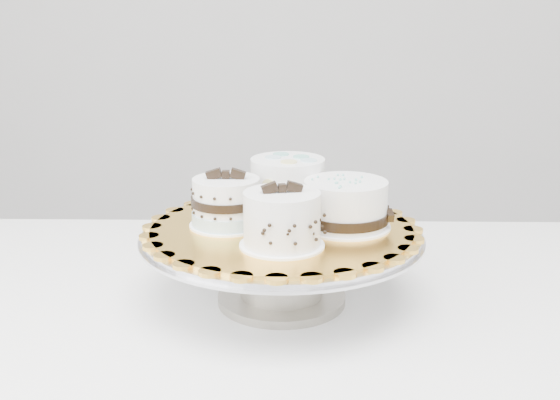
{
  "coord_description": "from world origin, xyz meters",
  "views": [
    {
      "loc": [
        0.02,
        -0.75,
        1.18
      ],
      "look_at": [
        -0.01,
        0.2,
        0.9
      ],
      "focal_mm": 45.0,
      "sensor_mm": 36.0,
      "label": 1
    }
  ],
  "objects_px": {
    "cake_banded": "(227,204)",
    "cake_ribbon": "(346,206)",
    "cake_board": "(282,229)",
    "cake_swirl": "(282,221)",
    "cake_dots": "(288,184)",
    "cake_stand": "(282,253)",
    "table": "(251,355)"
  },
  "relations": [
    {
      "from": "cake_board",
      "to": "cake_banded",
      "type": "xyz_separation_m",
      "value": [
        -0.08,
        0.0,
        0.03
      ]
    },
    {
      "from": "cake_stand",
      "to": "cake_ribbon",
      "type": "height_order",
      "value": "cake_ribbon"
    },
    {
      "from": "cake_banded",
      "to": "cake_dots",
      "type": "relative_size",
      "value": 0.8
    },
    {
      "from": "cake_swirl",
      "to": "cake_ribbon",
      "type": "distance_m",
      "value": 0.12
    },
    {
      "from": "cake_stand",
      "to": "cake_swirl",
      "type": "height_order",
      "value": "cake_swirl"
    },
    {
      "from": "table",
      "to": "cake_board",
      "type": "xyz_separation_m",
      "value": [
        0.04,
        0.02,
        0.19
      ]
    },
    {
      "from": "cake_banded",
      "to": "cake_stand",
      "type": "bearing_deg",
      "value": -3.01
    },
    {
      "from": "cake_banded",
      "to": "table",
      "type": "bearing_deg",
      "value": -35.6
    },
    {
      "from": "cake_swirl",
      "to": "cake_ribbon",
      "type": "bearing_deg",
      "value": 30.84
    },
    {
      "from": "cake_ribbon",
      "to": "cake_banded",
      "type": "bearing_deg",
      "value": 172.22
    },
    {
      "from": "cake_stand",
      "to": "cake_banded",
      "type": "height_order",
      "value": "cake_banded"
    },
    {
      "from": "cake_banded",
      "to": "cake_dots",
      "type": "distance_m",
      "value": 0.11
    },
    {
      "from": "cake_ribbon",
      "to": "cake_stand",
      "type": "bearing_deg",
      "value": 174.58
    },
    {
      "from": "table",
      "to": "cake_stand",
      "type": "relative_size",
      "value": 3.06
    },
    {
      "from": "cake_board",
      "to": "cake_swirl",
      "type": "distance_m",
      "value": 0.09
    },
    {
      "from": "table",
      "to": "cake_swirl",
      "type": "xyz_separation_m",
      "value": [
        0.05,
        -0.06,
        0.23
      ]
    },
    {
      "from": "cake_stand",
      "to": "cake_dots",
      "type": "height_order",
      "value": "cake_dots"
    },
    {
      "from": "table",
      "to": "cake_banded",
      "type": "bearing_deg",
      "value": 143.89
    },
    {
      "from": "table",
      "to": "cake_banded",
      "type": "height_order",
      "value": "cake_banded"
    },
    {
      "from": "cake_ribbon",
      "to": "cake_dots",
      "type": "bearing_deg",
      "value": 129.88
    },
    {
      "from": "cake_banded",
      "to": "cake_ribbon",
      "type": "xyz_separation_m",
      "value": [
        0.17,
        0.0,
        -0.0
      ]
    },
    {
      "from": "table",
      "to": "cake_board",
      "type": "bearing_deg",
      "value": 23.42
    },
    {
      "from": "table",
      "to": "cake_banded",
      "type": "xyz_separation_m",
      "value": [
        -0.03,
        0.02,
        0.22
      ]
    },
    {
      "from": "cake_stand",
      "to": "cake_dots",
      "type": "bearing_deg",
      "value": 85.46
    },
    {
      "from": "cake_banded",
      "to": "cake_board",
      "type": "bearing_deg",
      "value": -3.01
    },
    {
      "from": "cake_ribbon",
      "to": "table",
      "type": "bearing_deg",
      "value": -177.81
    },
    {
      "from": "cake_stand",
      "to": "cake_banded",
      "type": "xyz_separation_m",
      "value": [
        -0.08,
        0.0,
        0.07
      ]
    },
    {
      "from": "cake_swirl",
      "to": "cake_banded",
      "type": "distance_m",
      "value": 0.12
    },
    {
      "from": "cake_swirl",
      "to": "cake_stand",
      "type": "bearing_deg",
      "value": 79.48
    },
    {
      "from": "cake_banded",
      "to": "cake_ribbon",
      "type": "distance_m",
      "value": 0.17
    },
    {
      "from": "table",
      "to": "cake_stand",
      "type": "bearing_deg",
      "value": 23.42
    },
    {
      "from": "cake_banded",
      "to": "cake_ribbon",
      "type": "relative_size",
      "value": 0.77
    }
  ]
}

